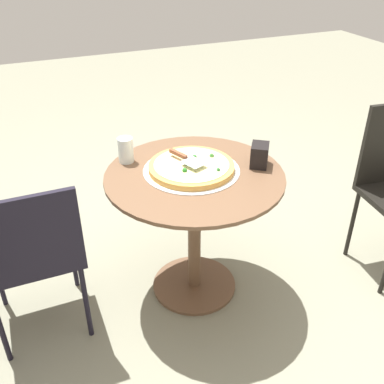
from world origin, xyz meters
name	(u,v)px	position (x,y,z in m)	size (l,w,h in m)	color
ground_plane	(194,285)	(0.00, 0.00, 0.00)	(10.00, 10.00, 0.00)	gray
patio_table	(194,207)	(0.00, 0.00, 0.51)	(0.84, 0.84, 0.69)	brown
pizza_on_tray	(192,167)	(-0.04, 0.00, 0.71)	(0.45, 0.45, 0.05)	silver
pizza_server	(185,158)	(-0.06, -0.02, 0.75)	(0.21, 0.12, 0.02)	silver
drinking_cup	(126,150)	(-0.24, -0.26, 0.76)	(0.07, 0.07, 0.12)	silver
napkin_dispenser	(259,155)	(0.04, 0.32, 0.75)	(0.11, 0.08, 0.11)	black
patio_chair_far	(30,249)	(0.00, -0.77, 0.49)	(0.43, 0.43, 0.83)	black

